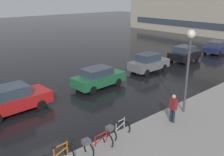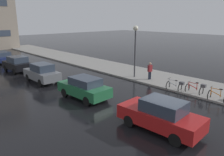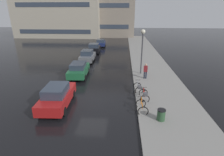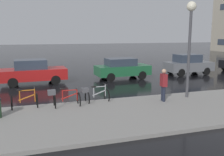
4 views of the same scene
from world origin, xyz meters
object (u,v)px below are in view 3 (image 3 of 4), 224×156
Objects in this scene: pedestrian at (145,71)px; car_grey at (88,56)px; bicycle_second at (144,95)px; car_green at (79,69)px; bicycle_nearest at (142,107)px; streetlamp at (143,42)px; car_navy at (101,43)px; car_red at (57,96)px; trash_bin at (161,116)px; car_black at (94,48)px; bicycle_third at (138,88)px.

car_grey is at bearing 138.67° from pedestrian.
car_green is at bearing 141.40° from bicycle_second.
streetlamp reaches higher than bicycle_nearest.
pedestrian reaches higher than car_grey.
bicycle_second is at bearing -38.60° from car_green.
pedestrian reaches higher than bicycle_second.
car_navy is 19.64m from pedestrian.
car_grey is (-0.25, 12.53, 0.01)m from car_red.
car_green reaches higher than bicycle_nearest.
car_green is (-6.21, 6.93, 0.40)m from bicycle_nearest.
car_grey is 15.98m from trash_bin.
car_grey is 1.05× the size of car_black.
streetlamp reaches higher than car_red.
bicycle_nearest is at bearing -101.38° from bicycle_second.
bicycle_second is at bearing 10.85° from car_red.
car_green is 11.76m from car_black.
car_red is at bearing -89.94° from car_green.
car_green is (-6.55, 5.23, 0.31)m from bicycle_second.
car_green is at bearing -90.36° from car_navy.
car_green is 2.40× the size of pedestrian.
bicycle_nearest is 1.73m from bicycle_second.
car_navy is 18.28m from streetlamp.
bicycle_nearest is 0.67× the size of pedestrian.
car_red is 4.94× the size of trash_bin.
car_navy is (0.11, 17.88, -0.04)m from car_green.
car_black is 13.07m from streetlamp.
car_red is 1.17× the size of car_black.
bicycle_third is 22.44m from car_navy.
car_black is 0.98× the size of car_navy.
streetlamp is at bearing 101.48° from pedestrian.
trash_bin is at bearing -61.70° from car_grey.
car_red reaches higher than bicycle_third.
bicycle_second is 24.00m from car_navy.
streetlamp is at bearing -56.38° from car_black.
car_navy is at bearing 103.82° from bicycle_nearest.
car_red is at bearing 175.96° from bicycle_nearest.
car_black is 14.27m from pedestrian.
car_red is 2.55× the size of pedestrian.
pedestrian is (7.14, -0.45, 0.17)m from car_green.
car_black is at bearing 90.80° from car_red.
car_black reaches higher than trash_bin.
bicycle_second is 0.32× the size of car_red.
bicycle_second is at bearing -58.90° from car_grey.
bicycle_third is at bearing -106.01° from pedestrian.
car_navy is (0.36, 11.84, -0.08)m from car_grey.
bicycle_second reaches higher than bicycle_third.
bicycle_nearest is 0.30× the size of car_navy.
car_black is 0.76× the size of streetlamp.
bicycle_second is (0.34, 1.69, 0.09)m from bicycle_nearest.
car_navy is 4.31× the size of trash_bin.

